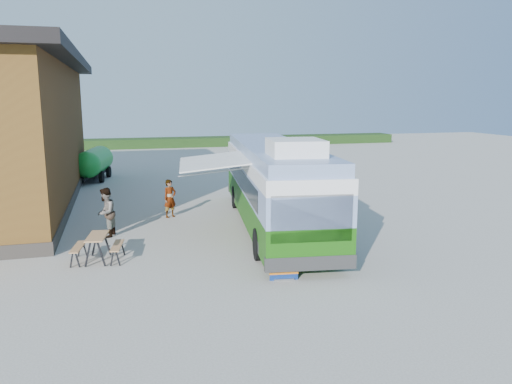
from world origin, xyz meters
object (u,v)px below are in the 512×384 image
object	(u,v)px
banner	(284,254)
slurry_tanker	(94,162)
person_a	(170,198)
picnic_table	(97,242)
person_b	(106,213)
bus	(274,182)

from	to	relation	value
banner	slurry_tanker	xyz separation A→B (m)	(-6.13, 20.86, 0.38)
banner	person_a	size ratio (longest dim) A/B	1.16
banner	person_a	world-z (taller)	banner
picnic_table	slurry_tanker	distance (m)	17.56
slurry_tanker	person_b	bearing A→B (deg)	-75.63
bus	person_b	distance (m)	6.83
banner	picnic_table	distance (m)	6.33
person_b	slurry_tanker	world-z (taller)	slurry_tanker
banner	slurry_tanker	world-z (taller)	slurry_tanker
banner	person_b	size ratio (longest dim) A/B	1.04
bus	picnic_table	size ratio (longest dim) A/B	7.70
bus	picnic_table	distance (m)	7.61
person_a	person_b	bearing A→B (deg)	-164.44
banner	slurry_tanker	bearing A→B (deg)	114.00
slurry_tanker	picnic_table	bearing A→B (deg)	-77.02
person_a	slurry_tanker	bearing A→B (deg)	78.88
banner	person_a	distance (m)	9.29
person_b	slurry_tanker	xyz separation A→B (m)	(-0.97, 14.53, 0.23)
bus	slurry_tanker	bearing A→B (deg)	125.21
picnic_table	person_a	bearing A→B (deg)	70.56
person_b	slurry_tanker	size ratio (longest dim) A/B	0.35
picnic_table	banner	bearing A→B (deg)	-23.47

